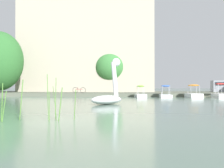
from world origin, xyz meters
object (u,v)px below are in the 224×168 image
(tree_broadleaf_left, at_px, (111,68))
(bicycle_parked, at_px, (79,90))
(pedal_boat_blue, at_px, (166,94))
(pedal_boat_orange, at_px, (194,94))
(pedal_boat_lime, at_px, (141,94))
(swan_boat, at_px, (108,94))
(pedal_boat_red, at_px, (220,94))

(tree_broadleaf_left, distance_m, bicycle_parked, 10.01)
(pedal_boat_blue, distance_m, pedal_boat_orange, 2.97)
(pedal_boat_lime, bearing_deg, tree_broadleaf_left, 110.28)
(pedal_boat_blue, bearing_deg, swan_boat, -110.79)
(pedal_boat_lime, height_order, pedal_boat_red, pedal_boat_red)
(pedal_boat_red, distance_m, bicycle_parked, 16.30)
(swan_boat, relative_size, pedal_boat_blue, 1.57)
(swan_boat, relative_size, tree_broadleaf_left, 0.47)
(bicycle_parked, bearing_deg, pedal_boat_orange, -13.36)
(pedal_boat_orange, height_order, pedal_boat_red, pedal_boat_red)
(pedal_boat_red, xyz_separation_m, bicycle_parked, (-16.03, 2.90, 0.37))
(pedal_boat_red, bearing_deg, pedal_boat_orange, -175.10)
(swan_boat, bearing_deg, bicycle_parked, 109.29)
(pedal_boat_orange, distance_m, tree_broadleaf_left, 16.23)
(tree_broadleaf_left, bearing_deg, pedal_boat_lime, -69.72)
(pedal_boat_red, bearing_deg, pedal_boat_lime, -177.32)
(pedal_boat_orange, bearing_deg, bicycle_parked, 166.64)
(swan_boat, xyz_separation_m, pedal_boat_orange, (7.75, 12.52, -0.24))
(swan_boat, distance_m, pedal_boat_lime, 12.54)
(swan_boat, xyz_separation_m, pedal_boat_red, (10.55, 12.76, -0.26))
(pedal_boat_lime, relative_size, pedal_boat_red, 0.95)
(tree_broadleaf_left, bearing_deg, bicycle_parked, -108.76)
(pedal_boat_red, relative_size, tree_broadleaf_left, 0.34)
(pedal_boat_orange, xyz_separation_m, bicycle_parked, (-13.23, 3.14, 0.35))
(pedal_boat_lime, bearing_deg, pedal_boat_blue, 4.69)
(bicycle_parked, bearing_deg, swan_boat, -70.71)
(swan_boat, relative_size, pedal_boat_lime, 1.47)
(swan_boat, height_order, bicycle_parked, swan_boat)
(pedal_boat_lime, relative_size, bicycle_parked, 1.26)
(pedal_boat_orange, height_order, bicycle_parked, pedal_boat_orange)
(swan_boat, height_order, pedal_boat_orange, swan_boat)
(pedal_boat_lime, height_order, tree_broadleaf_left, tree_broadleaf_left)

